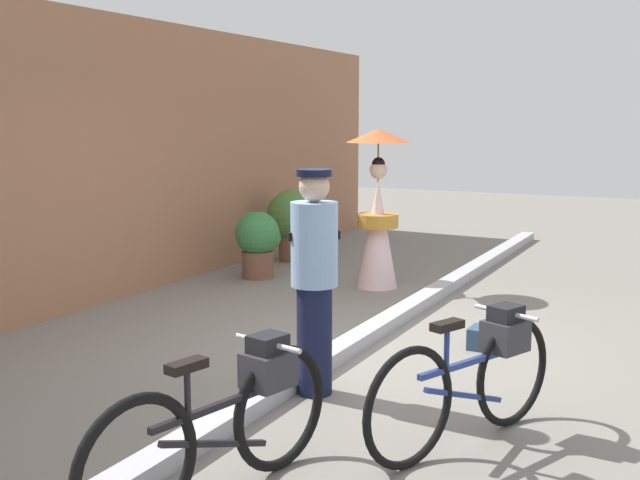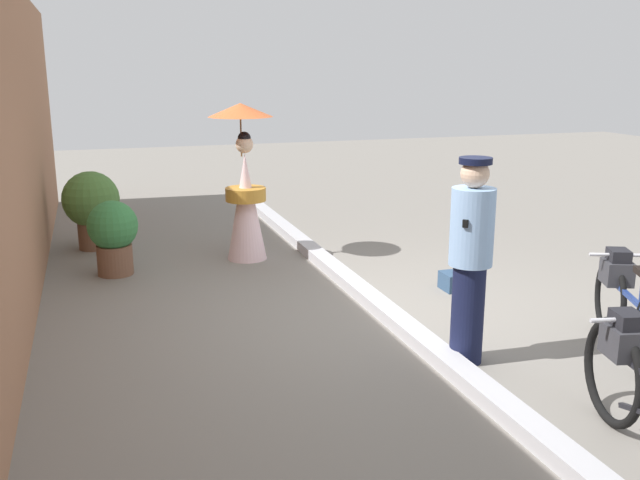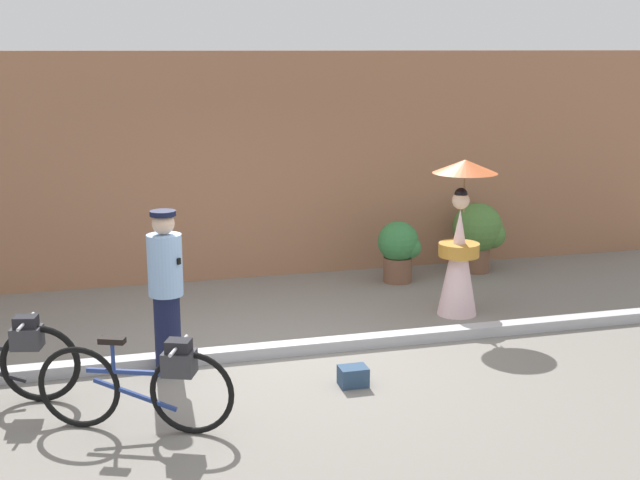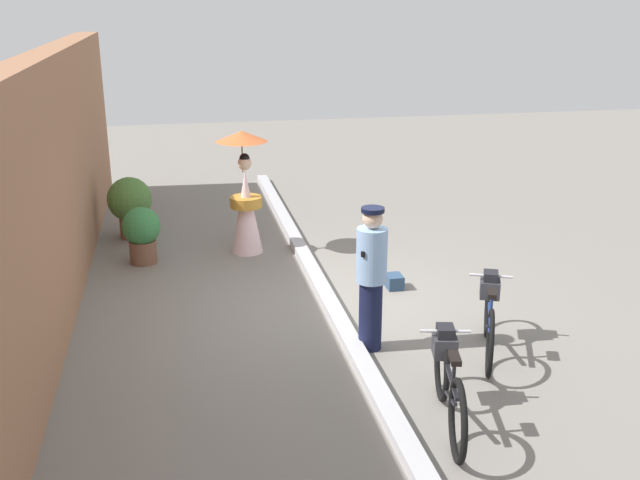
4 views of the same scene
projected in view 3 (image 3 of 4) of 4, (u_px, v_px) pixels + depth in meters
The scene contains 9 objects.
ground_plane at pixel (281, 355), 8.96m from camera, with size 30.00×30.00×0.00m, color gray.
building_wall at pixel (227, 166), 11.76m from camera, with size 14.00×0.40×3.14m, color #9E6B4C.
sidewalk_curb at pixel (281, 349), 8.95m from camera, with size 14.00×0.20×0.12m, color #B2B2B7.
bicycle_near_officer at pixel (144, 382), 7.08m from camera, with size 1.60×0.73×0.83m.
person_officer at pixel (166, 288), 8.27m from camera, with size 0.34×0.34×1.65m.
person_with_parasol at pixel (460, 239), 10.13m from camera, with size 0.77×0.77×1.89m.
potted_plant_by_door at pixel (479, 232), 12.16m from camera, with size 0.74×0.72×1.01m.
potted_plant_small at pixel (399, 248), 11.65m from camera, with size 0.58×0.56×0.85m.
backpack_on_pavement at pixel (353, 376), 8.12m from camera, with size 0.27×0.21×0.19m.
Camera 3 is at (-1.84, -8.28, 3.17)m, focal length 47.51 mm.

